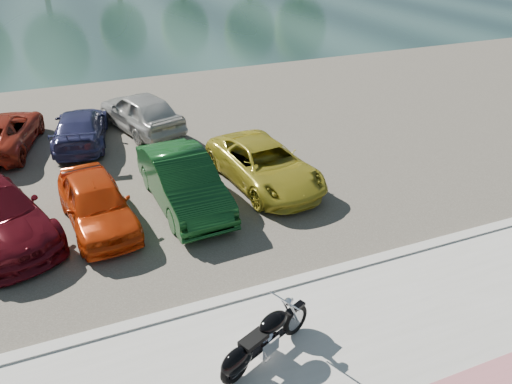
% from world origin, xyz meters
% --- Properties ---
extents(ground, '(200.00, 200.00, 0.00)m').
position_xyz_m(ground, '(0.00, 0.00, 0.00)').
color(ground, '#595447').
rests_on(ground, ground).
extents(kerb, '(60.00, 0.30, 0.14)m').
position_xyz_m(kerb, '(0.00, 2.00, 0.07)').
color(kerb, '#ABA9A1').
rests_on(kerb, ground).
extents(parking_lot, '(60.00, 18.00, 0.04)m').
position_xyz_m(parking_lot, '(0.00, 11.00, 0.02)').
color(parking_lot, '#464238').
rests_on(parking_lot, ground).
extents(river, '(120.00, 40.00, 0.00)m').
position_xyz_m(river, '(0.00, 40.00, 0.00)').
color(river, '#1B322F').
rests_on(river, ground).
extents(motorcycle, '(2.20, 1.16, 1.05)m').
position_xyz_m(motorcycle, '(-1.35, 0.15, 0.56)').
color(motorcycle, black).
rests_on(motorcycle, promenade).
extents(car_4, '(2.04, 4.16, 1.36)m').
position_xyz_m(car_4, '(-3.51, 6.29, 0.72)').
color(car_4, red).
rests_on(car_4, parking_lot).
extents(car_5, '(1.87, 4.70, 1.52)m').
position_xyz_m(car_5, '(-1.07, 6.47, 0.80)').
color(car_5, '#114018').
rests_on(car_5, parking_lot).
extents(car_6, '(2.71, 4.93, 1.31)m').
position_xyz_m(car_6, '(1.61, 6.78, 0.70)').
color(car_6, '#AE9F28').
rests_on(car_6, parking_lot).
extents(car_10, '(3.18, 5.03, 1.29)m').
position_xyz_m(car_10, '(-6.05, 12.75, 0.69)').
color(car_10, maroon).
rests_on(car_10, parking_lot).
extents(car_11, '(2.48, 4.60, 1.27)m').
position_xyz_m(car_11, '(-3.40, 12.22, 0.67)').
color(car_11, navy).
rests_on(car_11, parking_lot).
extents(car_12, '(3.05, 4.82, 1.53)m').
position_xyz_m(car_12, '(-1.09, 12.72, 0.80)').
color(car_12, '#B1B0AC').
rests_on(car_12, parking_lot).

